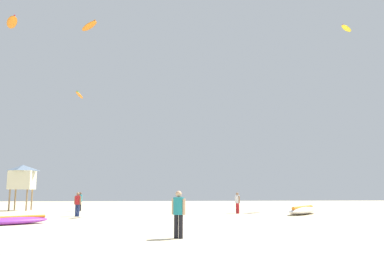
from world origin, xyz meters
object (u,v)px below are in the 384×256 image
(lifeguard_tower, at_px, (22,177))
(person_left, at_px, (78,202))
(person_midground, at_px, (237,201))
(kite_aloft_3, at_px, (346,28))
(kite_aloft_0, at_px, (79,95))
(person_foreground, at_px, (179,210))
(kite_grounded_mid, at_px, (303,210))
(kite_aloft_4, at_px, (12,22))
(person_right, at_px, (80,200))
(kite_aloft_1, at_px, (89,26))
(kite_grounded_far, at_px, (12,221))

(lifeguard_tower, bearing_deg, person_left, -53.88)
(person_midground, relative_size, kite_aloft_3, 0.78)
(kite_aloft_0, distance_m, kite_aloft_3, 31.64)
(person_left, bearing_deg, person_foreground, -131.10)
(kite_grounded_mid, height_order, kite_aloft_0, kite_aloft_0)
(person_foreground, relative_size, kite_grounded_mid, 0.35)
(person_foreground, xyz_separation_m, kite_aloft_4, (-18.92, 33.65, 21.75))
(person_right, relative_size, kite_grounded_mid, 0.33)
(person_left, height_order, kite_aloft_1, kite_aloft_1)
(person_foreground, height_order, kite_grounded_mid, person_foreground)
(kite_aloft_0, bearing_deg, person_foreground, -73.06)
(kite_aloft_0, xyz_separation_m, kite_aloft_3, (29.19, -11.04, 5.21))
(kite_aloft_3, bearing_deg, person_foreground, -130.77)
(person_left, bearing_deg, lifeguard_tower, 60.47)
(kite_grounded_mid, bearing_deg, person_foreground, -126.02)
(person_foreground, bearing_deg, person_left, 58.41)
(kite_grounded_far, height_order, kite_aloft_3, kite_aloft_3)
(person_left, bearing_deg, kite_aloft_1, 33.42)
(person_midground, height_order, kite_aloft_4, kite_aloft_4)
(person_right, bearing_deg, kite_grounded_far, 106.97)
(person_right, distance_m, kite_aloft_4, 27.64)
(person_midground, xyz_separation_m, kite_grounded_far, (-14.03, -8.94, -0.74))
(person_foreground, distance_m, kite_aloft_4, 44.31)
(lifeguard_tower, distance_m, kite_aloft_0, 14.96)
(person_right, relative_size, kite_aloft_3, 0.79)
(kite_grounded_mid, bearing_deg, person_right, 159.05)
(person_foreground, bearing_deg, kite_aloft_3, -6.91)
(person_left, xyz_separation_m, person_right, (-1.19, 7.69, -0.00))
(person_foreground, height_order, kite_grounded_far, person_foreground)
(kite_aloft_1, xyz_separation_m, kite_aloft_4, (-9.24, -1.83, -0.71))
(person_left, xyz_separation_m, kite_aloft_0, (-3.93, 19.66, 12.49))
(kite_grounded_mid, relative_size, kite_grounded_far, 1.37)
(person_foreground, bearing_deg, kite_aloft_1, 49.12)
(kite_grounded_far, relative_size, kite_aloft_1, 0.90)
(person_midground, height_order, person_right, person_right)
(lifeguard_tower, relative_size, kite_aloft_1, 1.03)
(kite_grounded_far, xyz_separation_m, lifeguard_tower, (-4.65, 15.86, 2.84))
(person_midground, xyz_separation_m, person_left, (-11.91, -2.37, 0.01))
(person_left, bearing_deg, person_right, 33.14)
(person_foreground, height_order, kite_aloft_4, kite_aloft_4)
(kite_aloft_0, bearing_deg, kite_grounded_far, -86.07)
(person_midground, bearing_deg, kite_grounded_far, 4.78)
(kite_grounded_far, distance_m, kite_aloft_3, 36.35)
(person_foreground, xyz_separation_m, kite_grounded_far, (-8.30, 6.95, -0.81))
(kite_aloft_4, bearing_deg, lifeguard_tower, -61.18)
(person_midground, bearing_deg, person_foreground, 42.46)
(kite_grounded_mid, height_order, kite_grounded_far, kite_grounded_mid)
(person_left, distance_m, lifeguard_tower, 11.69)
(person_right, height_order, kite_aloft_3, kite_aloft_3)
(kite_aloft_4, bearing_deg, person_midground, -35.77)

